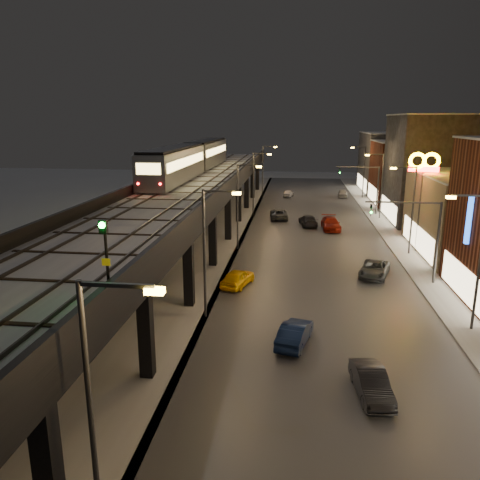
{
  "coord_description": "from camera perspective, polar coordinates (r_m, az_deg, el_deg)",
  "views": [
    {
      "loc": [
        5.31,
        -16.83,
        13.37
      ],
      "look_at": [
        1.42,
        15.56,
        5.0
      ],
      "focal_mm": 35.0,
      "sensor_mm": 36.0,
      "label": 1
    }
  ],
  "objects": [
    {
      "name": "car_taxi",
      "position": [
        38.7,
        -0.29,
        -4.7
      ],
      "size": [
        2.77,
        4.48,
        1.42
      ],
      "primitive_type": "imported",
      "rotation": [
        0.0,
        0.0,
        2.86
      ],
      "color": "#FFBE03",
      "rests_on": "ground"
    },
    {
      "name": "streetlight_left_2",
      "position": [
        48.85,
        0.02,
        4.8
      ],
      "size": [
        2.57,
        0.28,
        9.0
      ],
      "color": "#38383A",
      "rests_on": "ground"
    },
    {
      "name": "streetlight_right_3",
      "position": [
        67.3,
        16.69,
        6.85
      ],
      "size": [
        2.56,
        0.28,
        9.0
      ],
      "color": "#38383A",
      "rests_on": "ground"
    },
    {
      "name": "viaduct_parapet_far",
      "position": [
        51.69,
        -10.92,
        6.89
      ],
      "size": [
        0.3,
        100.0,
        1.1
      ],
      "primitive_type": "cube",
      "color": "black",
      "rests_on": "elevated_viaduct"
    },
    {
      "name": "rail_signal",
      "position": [
        19.12,
        -16.17,
        -0.19
      ],
      "size": [
        0.35,
        0.43,
        2.99
      ],
      "color": "black",
      "rests_on": "viaduct_trackbed"
    },
    {
      "name": "sign_carwash",
      "position": [
        38.21,
        26.89,
        1.19
      ],
      "size": [
        1.56,
        0.35,
        8.07
      ],
      "color": "#38383A",
      "rests_on": "ground"
    },
    {
      "name": "road_surface",
      "position": [
        53.56,
        8.98,
        -0.21
      ],
      "size": [
        17.0,
        120.0,
        0.06
      ],
      "primitive_type": "cube",
      "color": "#46474D",
      "rests_on": "ground"
    },
    {
      "name": "elevated_viaduct",
      "position": [
        50.57,
        -6.18,
        5.49
      ],
      "size": [
        9.0,
        100.0,
        6.3
      ],
      "color": "black",
      "rests_on": "ground"
    },
    {
      "name": "building_e",
      "position": [
        81.43,
        20.27,
        7.67
      ],
      "size": [
        12.2,
        12.2,
        10.16
      ],
      "color": "#522415",
      "rests_on": "ground"
    },
    {
      "name": "car_mid_dark",
      "position": [
        61.42,
        8.3,
        2.32
      ],
      "size": [
        2.64,
        5.01,
        1.38
      ],
      "primitive_type": "imported",
      "rotation": [
        0.0,
        0.0,
        3.29
      ],
      "color": "black",
      "rests_on": "ground"
    },
    {
      "name": "sign_mcdonalds",
      "position": [
        50.94,
        21.45,
        7.8
      ],
      "size": [
        3.06,
        0.74,
        10.28
      ],
      "color": "#38383A",
      "rests_on": "ground"
    },
    {
      "name": "traffic_light_rig_b",
      "position": [
        70.19,
        15.53,
        6.61
      ],
      "size": [
        6.1,
        0.34,
        7.0
      ],
      "color": "#38383A",
      "rests_on": "ground"
    },
    {
      "name": "car_onc_red",
      "position": [
        85.76,
        12.42,
        5.55
      ],
      "size": [
        1.92,
        4.12,
        1.37
      ],
      "primitive_type": "imported",
      "rotation": [
        0.0,
        0.0,
        -0.08
      ],
      "color": "gray",
      "rests_on": "ground"
    },
    {
      "name": "building_f",
      "position": [
        95.01,
        18.41,
        8.96
      ],
      "size": [
        12.2,
        16.2,
        11.16
      ],
      "color": "#39393B",
      "rests_on": "ground"
    },
    {
      "name": "ground",
      "position": [
        22.14,
        -9.21,
        -22.97
      ],
      "size": [
        220.0,
        220.0,
        0.0
      ],
      "primitive_type": "plane",
      "color": "silver"
    },
    {
      "name": "car_onc_white",
      "position": [
        59.7,
        11.0,
        1.93
      ],
      "size": [
        2.4,
        5.34,
        1.52
      ],
      "primitive_type": "imported",
      "rotation": [
        0.0,
        0.0,
        0.05
      ],
      "color": "maroon",
      "rests_on": "ground"
    },
    {
      "name": "streetlight_left_0",
      "position": [
        15.46,
        -16.95,
        -18.05
      ],
      "size": [
        2.57,
        0.28,
        9.0
      ],
      "color": "#38383A",
      "rests_on": "ground"
    },
    {
      "name": "viaduct_parapet_streetside",
      "position": [
        49.75,
        -1.25,
        6.86
      ],
      "size": [
        0.3,
        100.0,
        1.1
      ],
      "primitive_type": "cube",
      "color": "black",
      "rests_on": "elevated_viaduct"
    },
    {
      "name": "car_onc_dark",
      "position": [
        42.71,
        16.05,
        -3.5
      ],
      "size": [
        3.51,
        5.23,
        1.33
      ],
      "primitive_type": "imported",
      "rotation": [
        0.0,
        0.0,
        -0.29
      ],
      "color": "#3D4248",
      "rests_on": "ground"
    },
    {
      "name": "building_d",
      "position": [
        67.76,
        23.06,
        7.93
      ],
      "size": [
        12.2,
        13.2,
        14.16
      ],
      "color": "#29292F",
      "rests_on": "ground"
    },
    {
      "name": "streetlight_left_1",
      "position": [
        31.45,
        -3.89,
        -0.64
      ],
      "size": [
        2.57,
        0.28,
        9.0
      ],
      "color": "#38383A",
      "rests_on": "ground"
    },
    {
      "name": "streetlight_right_1",
      "position": [
        32.96,
        26.88,
        -1.49
      ],
      "size": [
        2.56,
        0.28,
        9.0
      ],
      "color": "#38383A",
      "rests_on": "ground"
    },
    {
      "name": "car_near_white",
      "position": [
        29.32,
        6.69,
        -11.32
      ],
      "size": [
        2.42,
        4.49,
        1.4
      ],
      "primitive_type": "imported",
      "rotation": [
        0.0,
        0.0,
        2.91
      ],
      "color": "#0F1D44",
      "rests_on": "ground"
    },
    {
      "name": "car_onc_silver",
      "position": [
        25.14,
        15.7,
        -16.53
      ],
      "size": [
        1.88,
        4.22,
        1.34
      ],
      "primitive_type": "imported",
      "rotation": [
        0.0,
        0.0,
        0.11
      ],
      "color": "black",
      "rests_on": "ground"
    },
    {
      "name": "streetlight_right_4",
      "position": [
        84.99,
        14.71,
        8.43
      ],
      "size": [
        2.56,
        0.28,
        9.0
      ],
      "color": "#38383A",
      "rests_on": "ground"
    },
    {
      "name": "streetlight_left_3",
      "position": [
        66.58,
        1.88,
        7.36
      ],
      "size": [
        2.57,
        0.28,
        9.0
      ],
      "color": "#38383A",
      "rests_on": "ground"
    },
    {
      "name": "under_viaduct_pavement",
      "position": [
        54.7,
        -5.29,
        0.21
      ],
      "size": [
        11.0,
        120.0,
        0.06
      ],
      "primitive_type": "cube",
      "color": "#9FA1A8",
      "rests_on": "ground"
    },
    {
      "name": "traffic_light_rig_a",
      "position": [
        41.19,
        21.49,
        0.94
      ],
      "size": [
        6.1,
        0.34,
        7.0
      ],
      "color": "#38383A",
      "rests_on": "ground"
    },
    {
      "name": "subway_train",
      "position": [
        63.84,
        -5.74,
        9.97
      ],
      "size": [
        3.21,
        38.91,
        3.84
      ],
      "color": "gray",
      "rests_on": "viaduct_trackbed"
    },
    {
      "name": "streetlight_left_4",
      "position": [
        84.42,
        2.97,
        8.84
      ],
      "size": [
        2.57,
        0.28,
        9.0
      ],
      "color": "#38383A",
      "rests_on": "ground"
    },
    {
      "name": "viaduct_trackbed",
      "position": [
        50.58,
        -6.18,
        6.37
      ],
      "size": [
        8.4,
        100.0,
        0.32
      ],
      "color": "#B2B7C1",
      "rests_on": "elevated_viaduct"
    },
    {
      "name": "car_far_white",
      "position": [
        84.54,
        5.93,
        5.65
      ],
      "size": [
        2.04,
        3.89,
        1.26
      ],
      "primitive_type": "imported",
      "rotation": [
        0.0,
        0.0,
        2.99
      ],
      "color": "silver",
      "rests_on": "ground"
    },
    {
      "name": "sidewalk_right",
      "position": [
        54.88,
        19.47,
        -0.48
      ],
      "size": [
        4.0,
        120.0,
        0.14
      ],
      "primitive_type": "cube",
      "color": "#9FA1A8",
      "rests_on": "ground"
    },
    {
      "name": "streetlight_right_2",
      "position": [
        49.84,
        20.05,
        4.12
      ],
      "size": [
        2.56,
        0.28,
        9.0
      ],
      "color": "#38383A",
      "rests_on": "ground"
    },
    {
      "name": "car_mid_silver",
      "position": [
        65.32,
        4.76,
        3.16
      ],
      "size": [
        2.77,
        5.22,
        1.4
      ],
      "primitive_type": "imported",
      "rotation": [
        0.0,
        0.0,
        3.23
      ],
      "color": "#45464A",
      "rests_on": "ground"
    }
  ]
}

